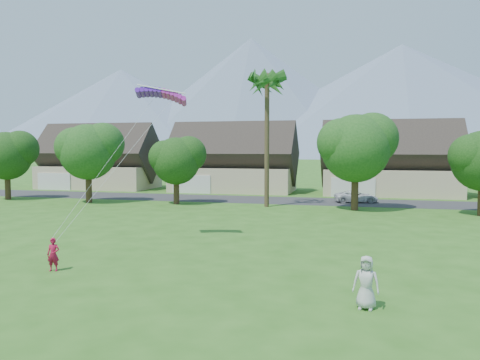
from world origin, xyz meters
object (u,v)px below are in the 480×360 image
(watcher, at_px, (366,282))
(kite_flyer, at_px, (53,254))
(parked_car, at_px, (356,197))
(parafoil_kite, at_px, (162,93))

(watcher, bearing_deg, kite_flyer, -179.24)
(kite_flyer, distance_m, watcher, 13.64)
(kite_flyer, height_order, parked_car, kite_flyer)
(parafoil_kite, bearing_deg, kite_flyer, -121.78)
(watcher, xyz_separation_m, parafoil_kite, (-11.45, 9.32, 7.78))
(kite_flyer, bearing_deg, parked_car, 53.36)
(parafoil_kite, bearing_deg, watcher, -55.59)
(watcher, distance_m, parked_car, 31.98)
(kite_flyer, distance_m, parafoil_kite, 11.18)
(parked_car, bearing_deg, watcher, 167.09)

